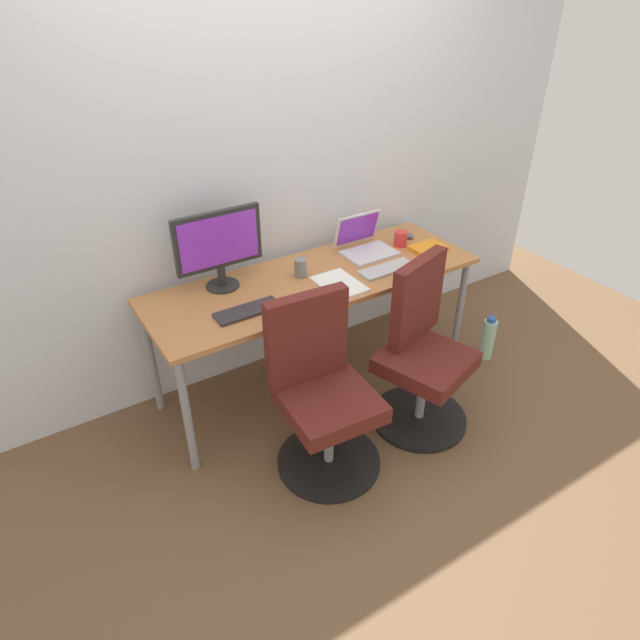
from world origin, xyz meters
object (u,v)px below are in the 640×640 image
(office_chair_right, at_px, (421,354))
(open_laptop, at_px, (364,243))
(water_bottle_on_floor, at_px, (488,338))
(coffee_mug, at_px, (401,239))
(desktop_monitor, at_px, (219,245))
(office_chair_left, at_px, (322,395))

(office_chair_right, xyz_separation_m, open_laptop, (0.10, 0.69, 0.37))
(water_bottle_on_floor, height_order, coffee_mug, coffee_mug)
(desktop_monitor, bearing_deg, water_bottle_on_floor, -20.16)
(water_bottle_on_floor, bearing_deg, desktop_monitor, 159.84)
(open_laptop, height_order, coffee_mug, open_laptop)
(coffee_mug, bearing_deg, water_bottle_on_floor, -48.00)
(office_chair_right, xyz_separation_m, coffee_mug, (0.34, 0.63, 0.36))
(office_chair_right, bearing_deg, desktop_monitor, 137.38)
(water_bottle_on_floor, xyz_separation_m, coffee_mug, (-0.42, 0.47, 0.64))
(desktop_monitor, height_order, coffee_mug, desktop_monitor)
(office_chair_left, distance_m, open_laptop, 1.08)
(office_chair_right, distance_m, desktop_monitor, 1.24)
(open_laptop, bearing_deg, office_chair_right, -98.24)
(coffee_mug, bearing_deg, office_chair_right, -118.08)
(office_chair_left, xyz_separation_m, desktop_monitor, (-0.17, 0.74, 0.56))
(water_bottle_on_floor, height_order, open_laptop, open_laptop)
(open_laptop, xyz_separation_m, coffee_mug, (0.24, -0.05, -0.01))
(desktop_monitor, bearing_deg, office_chair_right, -42.62)
(office_chair_left, distance_m, desktop_monitor, 0.95)
(office_chair_left, relative_size, office_chair_right, 1.00)
(office_chair_left, xyz_separation_m, office_chair_right, (0.64, -0.00, 0.00))
(office_chair_left, xyz_separation_m, coffee_mug, (0.98, 0.63, 0.36))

